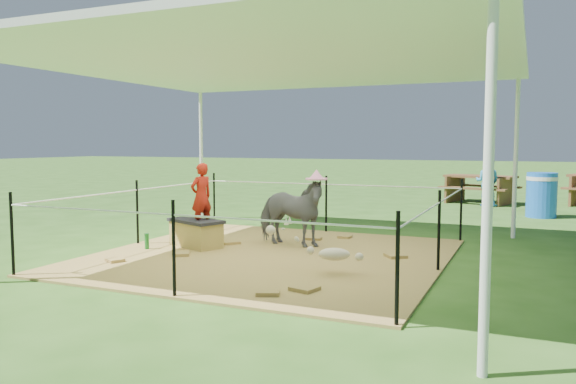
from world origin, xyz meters
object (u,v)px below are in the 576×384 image
at_px(woman, 201,190).
at_px(distant_person, 487,182).
at_px(green_bottle, 147,241).
at_px(picnic_table_near, 480,189).
at_px(straw_bale, 196,234).
at_px(trash_barrel, 541,195).
at_px(foal, 334,252).
at_px(pony, 290,212).

relative_size(woman, distant_person, 0.80).
bearing_deg(green_bottle, picnic_table_near, 66.36).
height_order(straw_bale, trash_barrel, trash_barrel).
relative_size(straw_bale, distant_person, 0.67).
distance_m(foal, distant_person, 8.58).
bearing_deg(foal, woman, 139.88).
xyz_separation_m(woman, trash_barrel, (4.63, 5.91, -0.41)).
distance_m(picnic_table_near, distant_person, 0.75).
height_order(trash_barrel, picnic_table_near, trash_barrel).
bearing_deg(picnic_table_near, foal, -79.04).
bearing_deg(green_bottle, woman, 34.70).
height_order(woman, green_bottle, woman).
bearing_deg(pony, green_bottle, 127.67).
bearing_deg(pony, distant_person, -10.27).
height_order(trash_barrel, distant_person, distant_person).
height_order(green_bottle, pony, pony).
distance_m(foal, picnic_table_near, 9.21).
bearing_deg(green_bottle, distant_person, 63.34).
height_order(woman, foal, woman).
bearing_deg(woman, picnic_table_near, -179.07).
bearing_deg(trash_barrel, foal, -108.68).
bearing_deg(distant_person, straw_bale, 77.28).
relative_size(pony, distant_person, 0.99).
bearing_deg(distant_person, green_bottle, 75.31).
bearing_deg(pony, straw_bale, 123.04).
relative_size(straw_bale, foal, 0.85).
xyz_separation_m(straw_bale, pony, (1.26, 0.60, 0.33)).
distance_m(trash_barrel, picnic_table_near, 2.82).
xyz_separation_m(straw_bale, green_bottle, (-0.55, -0.45, -0.07)).
relative_size(picnic_table_near, distant_person, 1.43).
height_order(straw_bale, picnic_table_near, picnic_table_near).
distance_m(green_bottle, pony, 2.13).
distance_m(green_bottle, picnic_table_near, 9.60).
bearing_deg(picnic_table_near, distant_person, -54.94).
height_order(pony, picnic_table_near, pony).
relative_size(pony, foal, 1.26).
relative_size(foal, picnic_table_near, 0.55).
bearing_deg(picnic_table_near, trash_barrel, -43.16).
distance_m(pony, trash_barrel, 6.35).
relative_size(straw_bale, woman, 0.83).
bearing_deg(picnic_table_near, pony, -88.51).
bearing_deg(foal, trash_barrel, 50.83).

